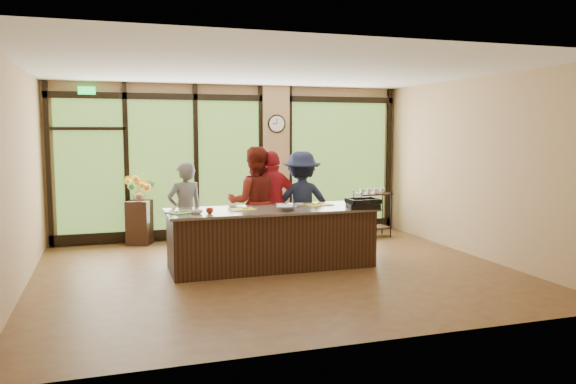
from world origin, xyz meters
TOP-DOWN VIEW (x-y plane):
  - floor at (0.00, 0.00)m, footprint 7.00×7.00m
  - ceiling at (0.00, 0.00)m, footprint 7.00×7.00m
  - back_wall at (0.00, 3.00)m, footprint 7.00×0.00m
  - left_wall at (-3.50, 0.00)m, footprint 0.00×6.00m
  - right_wall at (3.50, 0.00)m, footprint 0.00×6.00m
  - window_wall at (0.16, 2.95)m, footprint 6.90×0.12m
  - island_base at (0.00, 0.30)m, footprint 3.10×1.00m
  - countertop at (0.00, 0.30)m, footprint 3.20×1.10m
  - wall_clock at (0.85, 2.87)m, footprint 0.36×0.04m
  - cook_left at (-1.22, 1.07)m, footprint 0.67×0.53m
  - cook_midleft at (-0.09, 1.01)m, footprint 1.01×0.85m
  - cook_midright at (0.22, 1.00)m, footprint 1.12×0.69m
  - cook_right at (0.76, 1.07)m, footprint 1.23×0.84m
  - roasting_pan at (1.35, -0.11)m, footprint 0.52×0.43m
  - mixing_bowl at (0.15, 0.01)m, footprint 0.38×0.38m
  - cutting_board_left at (-1.35, 0.27)m, footprint 0.51×0.46m
  - cutting_board_center at (-0.45, 0.32)m, footprint 0.40×0.32m
  - cutting_board_right at (0.84, 0.46)m, footprint 0.45×0.38m
  - prep_bowl_near at (-1.18, 0.09)m, footprint 0.21×0.21m
  - prep_bowl_mid at (0.48, 0.39)m, footprint 0.20×0.20m
  - prep_bowl_far at (0.22, 0.57)m, footprint 0.15×0.15m
  - red_ramekin at (-1.00, 0.05)m, footprint 0.11×0.11m
  - flower_stand at (-1.86, 2.75)m, footprint 0.53×0.53m
  - flower_vase at (-1.86, 2.75)m, footprint 0.28×0.28m
  - bar_cart at (2.61, 2.12)m, footprint 0.76×0.49m

SIDE VIEW (x-z plane):
  - floor at x=0.00m, z-range 0.00..0.00m
  - flower_stand at x=-1.86m, z-range 0.00..0.82m
  - island_base at x=0.00m, z-range 0.00..0.88m
  - bar_cart at x=2.61m, z-range 0.10..1.07m
  - cook_left at x=-1.22m, z-range 0.00..1.62m
  - cook_right at x=0.76m, z-range 0.00..1.76m
  - cook_midright at x=0.22m, z-range 0.00..1.78m
  - countertop at x=0.00m, z-range 0.88..0.92m
  - cutting_board_center at x=-0.45m, z-range 0.92..0.93m
  - cutting_board_right at x=0.84m, z-range 0.92..0.93m
  - cutting_board_left at x=-1.35m, z-range 0.92..0.93m
  - cook_midleft at x=-0.09m, z-range 0.00..1.86m
  - prep_bowl_far at x=0.22m, z-range 0.92..0.95m
  - flower_vase at x=-1.86m, z-range 0.82..1.06m
  - prep_bowl_mid at x=0.48m, z-range 0.92..0.97m
  - prep_bowl_near at x=-1.18m, z-range 0.92..0.97m
  - mixing_bowl at x=0.15m, z-range 0.92..1.00m
  - roasting_pan at x=1.35m, z-range 0.92..1.00m
  - red_ramekin at x=-1.00m, z-range 0.92..1.00m
  - window_wall at x=0.16m, z-range -0.11..2.89m
  - back_wall at x=0.00m, z-range -2.00..5.00m
  - left_wall at x=-3.50m, z-range -1.50..4.50m
  - right_wall at x=3.50m, z-range -1.50..4.50m
  - wall_clock at x=0.85m, z-range 2.07..2.43m
  - ceiling at x=0.00m, z-range 3.00..3.00m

